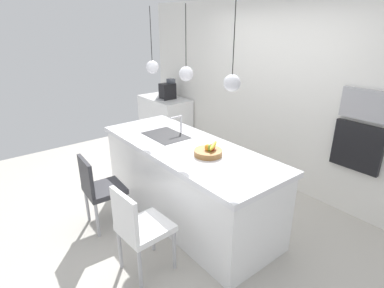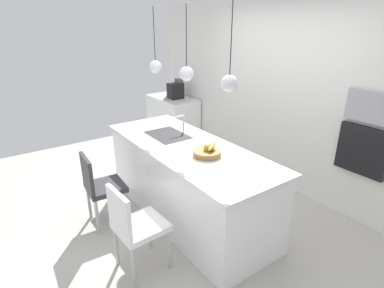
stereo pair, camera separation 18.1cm
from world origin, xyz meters
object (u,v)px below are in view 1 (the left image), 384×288
(oven, at_px, (357,147))
(coffee_machine, at_px, (168,91))
(fruit_bowl, at_px, (209,151))
(chair_middle, at_px, (139,227))
(microwave, at_px, (366,105))
(chair_near, at_px, (99,187))

(oven, bearing_deg, coffee_machine, -175.12)
(fruit_bowl, bearing_deg, chair_middle, -82.70)
(fruit_bowl, height_order, coffee_machine, coffee_machine)
(oven, height_order, chair_middle, oven)
(microwave, distance_m, oven, 0.50)
(coffee_machine, bearing_deg, fruit_bowl, -25.63)
(microwave, xyz_separation_m, chair_near, (-1.65, -2.49, -0.90))
(fruit_bowl, relative_size, coffee_machine, 0.79)
(coffee_machine, relative_size, oven, 0.68)
(chair_middle, bearing_deg, fruit_bowl, 97.30)
(fruit_bowl, xyz_separation_m, chair_near, (-0.81, -0.93, -0.47))
(oven, bearing_deg, fruit_bowl, -118.22)
(microwave, relative_size, oven, 0.96)
(coffee_machine, bearing_deg, microwave, 4.88)
(chair_near, bearing_deg, coffee_machine, 129.83)
(fruit_bowl, relative_size, chair_near, 0.34)
(coffee_machine, height_order, chair_near, coffee_machine)
(coffee_machine, distance_m, microwave, 3.51)
(chair_near, relative_size, chair_middle, 0.97)
(chair_near, bearing_deg, oven, 56.49)
(microwave, relative_size, chair_near, 0.61)
(oven, bearing_deg, microwave, 0.00)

